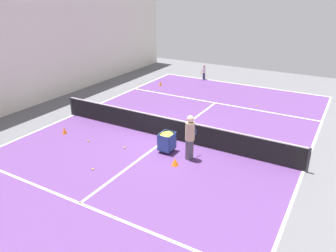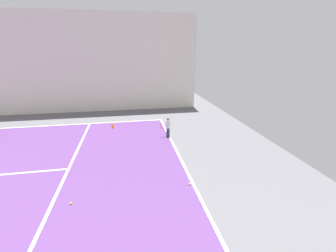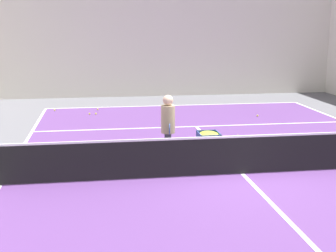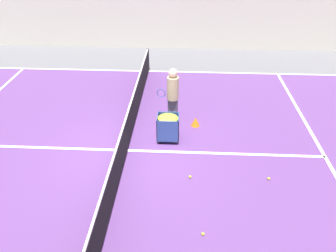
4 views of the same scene
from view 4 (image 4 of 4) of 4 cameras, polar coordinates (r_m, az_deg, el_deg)
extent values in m
plane|color=#5B5B60|center=(9.44, -7.13, -4.25)|extent=(30.18, 30.18, 0.00)
cube|color=#563370|center=(9.44, -7.13, -4.25)|extent=(11.50, 20.16, 0.00)
cube|color=white|center=(14.41, -3.47, 9.52)|extent=(0.10, 20.16, 0.00)
cube|color=white|center=(10.12, 25.68, -4.85)|extent=(11.50, 0.10, 0.00)
cube|color=white|center=(9.43, -7.13, -4.23)|extent=(0.10, 11.09, 0.00)
cylinder|color=#2D2D33|center=(14.32, -3.49, 11.46)|extent=(0.10, 0.10, 0.98)
cube|color=black|center=(9.16, -7.33, -1.87)|extent=(11.60, 0.03, 0.91)
cube|color=white|center=(8.90, -7.54, 0.69)|extent=(11.60, 0.04, 0.05)
cube|color=#4C4C56|center=(10.49, 0.83, 2.77)|extent=(0.22, 0.32, 0.82)
cylinder|color=tan|center=(10.13, 0.86, 6.59)|extent=(0.42, 0.42, 0.73)
sphere|color=beige|center=(9.92, 0.88, 9.20)|extent=(0.27, 0.27, 0.27)
torus|color=#2D478C|center=(10.24, -1.20, 5.75)|extent=(0.07, 0.28, 0.28)
cube|color=#2D478C|center=(9.73, 0.00, -1.82)|extent=(0.55, 0.64, 0.02)
cube|color=#2D478C|center=(9.56, -1.84, -0.05)|extent=(0.55, 0.02, 0.69)
cube|color=#2D478C|center=(9.53, 1.85, -0.16)|extent=(0.55, 0.02, 0.69)
cube|color=#2D478C|center=(9.76, 0.08, 0.73)|extent=(0.02, 0.64, 0.69)
cube|color=#2D478C|center=(9.32, -0.09, -0.98)|extent=(0.02, 0.64, 0.69)
ellipsoid|color=yellow|center=(9.39, 0.00, 1.37)|extent=(0.51, 0.60, 0.16)
cylinder|color=black|center=(9.94, -1.22, -1.45)|extent=(0.05, 0.05, 0.12)
cylinder|color=black|center=(9.62, -1.39, -2.73)|extent=(0.05, 0.05, 0.12)
cylinder|color=black|center=(9.92, 1.34, -1.53)|extent=(0.05, 0.05, 0.12)
cylinder|color=black|center=(9.60, 1.26, -2.81)|extent=(0.05, 0.05, 0.12)
cone|color=orange|center=(10.42, 4.80, 0.77)|extent=(0.28, 0.28, 0.29)
sphere|color=yellow|center=(7.22, 6.10, -18.17)|extent=(0.07, 0.07, 0.07)
sphere|color=yellow|center=(8.45, 3.87, -8.82)|extent=(0.07, 0.07, 0.07)
sphere|color=yellow|center=(8.76, 17.14, -8.74)|extent=(0.07, 0.07, 0.07)
camera|label=1|loc=(17.22, 44.06, 26.93)|focal=35.00mm
camera|label=2|loc=(18.51, -31.28, 24.87)|focal=24.00mm
camera|label=3|loc=(16.45, -46.96, 15.88)|focal=50.00mm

